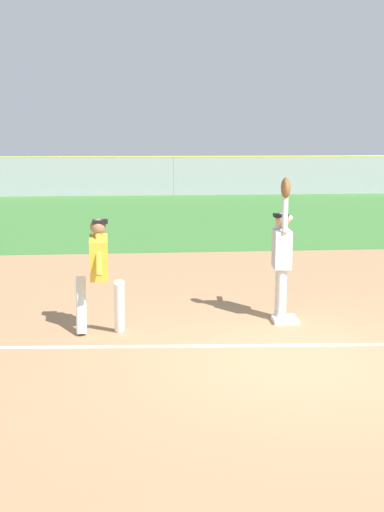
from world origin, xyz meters
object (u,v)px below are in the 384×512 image
(fielder, at_px, (282,251))
(runner, at_px, (99,268))
(parked_car_white, at_px, (59,178))
(parked_car_green, at_px, (163,177))
(first_base, at_px, (285,319))
(baseball, at_px, (290,218))
(parked_car_silver, at_px, (378,177))
(parked_car_black, at_px, (278,177))

(fielder, height_order, runner, fielder)
(parked_car_white, distance_m, parked_car_green, 5.62)
(first_base, distance_m, baseball, 1.62)
(fielder, distance_m, parked_car_white, 26.27)
(parked_car_green, bearing_deg, parked_car_white, -174.60)
(runner, bearing_deg, parked_car_white, 95.30)
(baseball, distance_m, parked_car_silver, 27.44)
(baseball, bearing_deg, parked_car_white, 103.93)
(first_base, height_order, parked_car_silver, parked_car_silver)
(fielder, distance_m, parked_car_black, 26.33)
(fielder, bearing_deg, runner, 13.90)
(baseball, relative_size, parked_car_white, 0.02)
(first_base, distance_m, parked_car_silver, 27.42)
(fielder, xyz_separation_m, parked_car_black, (5.74, 25.69, -0.45))
(parked_car_silver, bearing_deg, fielder, -120.13)
(runner, xyz_separation_m, baseball, (2.90, 0.33, 0.66))
(runner, height_order, parked_car_white, runner)
(first_base, relative_size, runner, 0.22)
(fielder, distance_m, parked_car_green, 25.86)
(parked_car_green, bearing_deg, first_base, -86.57)
(baseball, height_order, parked_car_silver, baseball)
(fielder, bearing_deg, parked_car_green, -84.12)
(baseball, height_order, parked_car_white, baseball)
(runner, distance_m, parked_car_green, 26.41)
(baseball, bearing_deg, parked_car_silver, 66.04)
(fielder, height_order, parked_car_black, fielder)
(fielder, relative_size, parked_car_black, 0.50)
(parked_car_white, bearing_deg, parked_car_black, -5.90)
(runner, distance_m, parked_car_black, 27.53)
(runner, relative_size, baseball, 23.24)
(baseball, height_order, parked_car_black, baseball)
(parked_car_green, distance_m, parked_car_black, 6.41)
(runner, bearing_deg, parked_car_green, 83.04)
(parked_car_black, bearing_deg, parked_car_green, 173.11)
(fielder, distance_m, runner, 2.86)
(runner, distance_m, baseball, 3.00)
(runner, height_order, parked_car_black, runner)
(runner, xyz_separation_m, parked_car_black, (8.56, 26.16, -0.32))
(fielder, height_order, parked_car_green, fielder)
(runner, xyz_separation_m, parked_car_green, (2.15, 26.32, -0.32))
(parked_car_green, bearing_deg, parked_car_black, 0.43)
(first_base, xyz_separation_m, parked_car_white, (-6.32, 25.62, 0.63))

